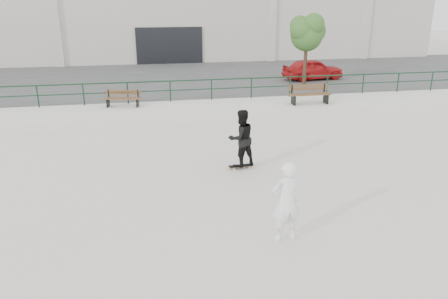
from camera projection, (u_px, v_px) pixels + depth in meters
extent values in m
plane|color=beige|center=(243.00, 210.00, 11.36)|extent=(120.00, 120.00, 0.00)
cube|color=beige|center=(195.00, 112.00, 20.09)|extent=(30.00, 3.00, 0.50)
cube|color=#3B3B3B|center=(178.00, 80.00, 27.97)|extent=(60.00, 14.00, 0.50)
cylinder|color=#133620|center=(191.00, 80.00, 20.89)|extent=(28.00, 0.06, 0.06)
cylinder|color=#133620|center=(191.00, 90.00, 21.03)|extent=(28.00, 0.05, 0.05)
cylinder|color=#133620|center=(38.00, 97.00, 19.77)|extent=(0.06, 0.06, 1.00)
cylinder|color=#133620|center=(84.00, 95.00, 20.14)|extent=(0.06, 0.06, 1.00)
cylinder|color=#133620|center=(128.00, 93.00, 20.50)|extent=(0.06, 0.06, 1.00)
cylinder|color=#133620|center=(170.00, 91.00, 20.87)|extent=(0.06, 0.06, 1.00)
cylinder|color=#133620|center=(212.00, 90.00, 21.23)|extent=(0.06, 0.06, 1.00)
cylinder|color=#133620|center=(251.00, 88.00, 21.60)|extent=(0.06, 0.06, 1.00)
cylinder|color=#133620|center=(290.00, 87.00, 21.96)|extent=(0.06, 0.06, 1.00)
cylinder|color=#133620|center=(327.00, 85.00, 22.32)|extent=(0.06, 0.06, 1.00)
cylinder|color=#133620|center=(363.00, 84.00, 22.69)|extent=(0.06, 0.06, 1.00)
cylinder|color=#133620|center=(398.00, 83.00, 23.05)|extent=(0.06, 0.06, 1.00)
cylinder|color=#133620|center=(432.00, 81.00, 23.42)|extent=(0.06, 0.06, 1.00)
cube|color=beige|center=(162.00, 13.00, 39.72)|extent=(44.00, 16.00, 8.00)
cube|color=black|center=(170.00, 49.00, 33.05)|extent=(5.00, 0.15, 3.20)
cube|color=beige|center=(56.00, 30.00, 31.05)|extent=(0.60, 0.25, 6.20)
cube|color=beige|center=(272.00, 27.00, 33.97)|extent=(0.60, 0.25, 6.20)
cube|color=beige|center=(366.00, 26.00, 35.42)|extent=(0.60, 0.25, 6.20)
cube|color=#4D2E1A|center=(122.00, 99.00, 19.79)|extent=(1.62, 0.40, 0.04)
cube|color=#4D2E1A|center=(122.00, 98.00, 19.94)|extent=(1.62, 0.40, 0.04)
cube|color=#4D2E1A|center=(123.00, 98.00, 20.09)|extent=(1.62, 0.40, 0.04)
cube|color=#4D2E1A|center=(123.00, 94.00, 20.11)|extent=(1.60, 0.33, 0.09)
cube|color=#4D2E1A|center=(123.00, 91.00, 20.06)|extent=(1.60, 0.33, 0.09)
cube|color=black|center=(108.00, 103.00, 20.00)|extent=(0.14, 0.45, 0.38)
cube|color=black|center=(109.00, 94.00, 20.10)|extent=(0.06, 0.05, 0.38)
cube|color=black|center=(138.00, 103.00, 20.01)|extent=(0.14, 0.45, 0.38)
cube|color=black|center=(138.00, 94.00, 20.11)|extent=(0.06, 0.05, 0.38)
cube|color=#4D2E1A|center=(312.00, 95.00, 20.27)|extent=(1.93, 0.16, 0.04)
cube|color=#4D2E1A|center=(310.00, 94.00, 20.45)|extent=(1.93, 0.16, 0.04)
cube|color=#4D2E1A|center=(309.00, 93.00, 20.63)|extent=(1.93, 0.16, 0.04)
cube|color=#4D2E1A|center=(308.00, 89.00, 20.65)|extent=(1.93, 0.07, 0.11)
cube|color=#4D2E1A|center=(308.00, 86.00, 20.60)|extent=(1.93, 0.07, 0.11)
cube|color=black|center=(293.00, 100.00, 20.39)|extent=(0.07, 0.54, 0.45)
cube|color=black|center=(292.00, 89.00, 20.51)|extent=(0.07, 0.05, 0.45)
cube|color=black|center=(326.00, 98.00, 20.67)|extent=(0.07, 0.54, 0.45)
cube|color=black|center=(324.00, 88.00, 20.78)|extent=(0.07, 0.05, 0.45)
cylinder|color=#443422|center=(305.00, 64.00, 24.77)|extent=(0.20, 0.20, 2.39)
sphere|color=#355E22|center=(307.00, 35.00, 24.25)|extent=(1.79, 1.79, 1.79)
sphere|color=#355E22|center=(313.00, 31.00, 24.56)|extent=(1.39, 1.39, 1.39)
sphere|color=#355E22|center=(302.00, 30.00, 23.90)|extent=(1.29, 1.29, 1.29)
sphere|color=#355E22|center=(314.00, 24.00, 23.73)|extent=(1.19, 1.19, 1.19)
sphere|color=#355E22|center=(300.00, 25.00, 24.41)|extent=(1.09, 1.09, 1.09)
imported|color=red|center=(313.00, 69.00, 26.64)|extent=(3.87, 1.96, 1.26)
cube|color=black|center=(241.00, 166.00, 14.12)|extent=(0.79, 0.27, 0.02)
cube|color=brown|center=(241.00, 166.00, 14.12)|extent=(0.79, 0.27, 0.01)
cube|color=#A9A9AE|center=(233.00, 168.00, 14.06)|extent=(0.07, 0.16, 0.03)
cube|color=#A9A9AE|center=(248.00, 166.00, 14.20)|extent=(0.07, 0.16, 0.03)
cylinder|color=beige|center=(234.00, 169.00, 13.98)|extent=(0.06, 0.03, 0.06)
cylinder|color=beige|center=(232.00, 167.00, 14.15)|extent=(0.06, 0.03, 0.06)
cylinder|color=beige|center=(249.00, 168.00, 14.12)|extent=(0.06, 0.03, 0.06)
cylinder|color=beige|center=(247.00, 165.00, 14.29)|extent=(0.06, 0.03, 0.06)
imported|color=black|center=(241.00, 138.00, 13.81)|extent=(1.07, 0.94, 1.85)
imported|color=white|center=(286.00, 202.00, 9.65)|extent=(0.73, 0.51, 1.89)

